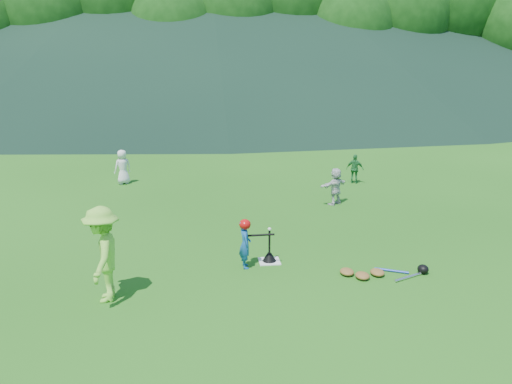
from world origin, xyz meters
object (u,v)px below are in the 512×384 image
at_px(batting_tee, 269,256).
at_px(adult_coach, 103,254).
at_px(equipment_pile, 378,272).
at_px(home_plate, 269,261).
at_px(batter_child, 245,244).
at_px(fielder_a, 123,167).
at_px(fielder_d, 335,186).
at_px(fielder_c, 355,169).

bearing_deg(batting_tee, adult_coach, -156.21).
distance_m(batting_tee, equipment_pile, 2.28).
height_order(adult_coach, batting_tee, adult_coach).
distance_m(home_plate, batter_child, 0.77).
xyz_separation_m(home_plate, batter_child, (-0.54, -0.23, 0.50)).
bearing_deg(fielder_a, fielder_d, 122.64).
xyz_separation_m(fielder_c, batting_tee, (-3.99, -6.75, -0.39)).
relative_size(adult_coach, fielder_c, 1.69).
bearing_deg(equipment_pile, fielder_c, 75.93).
distance_m(fielder_c, fielder_d, 2.91).
xyz_separation_m(fielder_c, equipment_pile, (-1.93, -7.71, -0.45)).
height_order(home_plate, adult_coach, adult_coach).
xyz_separation_m(home_plate, batting_tee, (0.00, 0.00, 0.12)).
height_order(adult_coach, fielder_d, adult_coach).
xyz_separation_m(fielder_a, fielder_d, (6.70, -3.40, -0.05)).
relative_size(fielder_a, equipment_pile, 0.67).
xyz_separation_m(batter_child, batting_tee, (0.54, 0.23, -0.38)).
relative_size(home_plate, equipment_pile, 0.25).
bearing_deg(equipment_pile, batter_child, 164.30).
height_order(fielder_d, batting_tee, fielder_d).
xyz_separation_m(fielder_d, equipment_pile, (-0.53, -5.17, -0.49)).
bearing_deg(fielder_d, adult_coach, 12.21).
bearing_deg(fielder_a, adult_coach, 65.44).
xyz_separation_m(home_plate, fielder_c, (3.99, 6.75, 0.51)).
height_order(home_plate, equipment_pile, equipment_pile).
bearing_deg(fielder_d, home_plate, 26.38).
distance_m(fielder_d, batting_tee, 4.96).
bearing_deg(fielder_c, equipment_pile, 103.57).
distance_m(fielder_c, batting_tee, 7.85).
height_order(fielder_d, equipment_pile, fielder_d).
distance_m(home_plate, adult_coach, 3.58).
xyz_separation_m(fielder_a, batting_tee, (4.11, -7.60, -0.47)).
distance_m(fielder_d, equipment_pile, 5.22).
relative_size(fielder_a, fielder_d, 1.08).
xyz_separation_m(batting_tee, equipment_pile, (2.06, -0.97, -0.06)).
relative_size(fielder_c, equipment_pile, 0.57).
bearing_deg(batting_tee, batter_child, -156.73).
distance_m(batter_child, fielder_a, 8.61).
distance_m(fielder_a, fielder_c, 8.15).
bearing_deg(batting_tee, fielder_a, 118.39).
bearing_deg(adult_coach, equipment_pile, 94.62).
xyz_separation_m(batter_child, fielder_a, (-3.56, 7.83, 0.09)).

